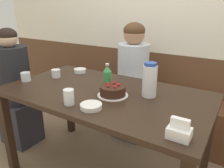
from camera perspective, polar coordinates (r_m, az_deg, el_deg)
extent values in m
cube|color=brown|center=(2.61, 10.99, -1.34)|extent=(4.80, 0.04, 0.87)
cube|color=#56331E|center=(2.50, 8.82, -7.13)|extent=(1.96, 0.38, 0.48)
cube|color=black|center=(1.62, -2.12, -2.50)|extent=(1.52, 0.84, 0.03)
cube|color=black|center=(2.04, -25.47, -11.53)|extent=(0.06, 0.06, 0.73)
cube|color=black|center=(2.45, -11.03, -4.60)|extent=(0.06, 0.06, 0.73)
cube|color=black|center=(1.90, 23.71, -13.76)|extent=(0.06, 0.06, 0.73)
cylinder|color=white|center=(1.54, 0.20, -2.94)|extent=(0.22, 0.22, 0.01)
cylinder|color=#381E14|center=(1.52, 0.20, -1.69)|extent=(0.18, 0.18, 0.07)
sphere|color=red|center=(1.47, 0.78, -0.67)|extent=(0.02, 0.02, 0.02)
sphere|color=red|center=(1.51, 1.77, -0.13)|extent=(0.02, 0.02, 0.02)
sphere|color=red|center=(1.55, 0.60, 0.34)|extent=(0.02, 0.02, 0.02)
sphere|color=red|center=(1.53, -1.09, 0.13)|extent=(0.02, 0.02, 0.02)
sphere|color=red|center=(1.48, -1.03, -0.50)|extent=(0.02, 0.02, 0.02)
cylinder|color=white|center=(1.52, 9.80, 0.73)|extent=(0.10, 0.10, 0.22)
cylinder|color=#28479E|center=(1.48, 10.07, 5.14)|extent=(0.08, 0.08, 0.02)
cylinder|color=#388E4C|center=(1.68, -1.22, 1.21)|extent=(0.06, 0.06, 0.13)
cone|color=#388E4C|center=(1.65, -1.24, 4.08)|extent=(0.06, 0.06, 0.05)
cylinder|color=silver|center=(1.64, -1.24, 5.13)|extent=(0.03, 0.03, 0.01)
cube|color=white|center=(1.11, 17.11, -12.14)|extent=(0.11, 0.08, 0.05)
cube|color=white|center=(1.08, 17.39, -9.76)|extent=(0.09, 0.03, 0.05)
cylinder|color=white|center=(1.35, -5.49, -5.77)|extent=(0.14, 0.14, 0.03)
cylinder|color=white|center=(2.09, -8.35, 3.48)|extent=(0.11, 0.11, 0.04)
cylinder|color=silver|center=(1.41, -11.20, -3.34)|extent=(0.07, 0.07, 0.10)
cylinder|color=silver|center=(1.99, -14.44, 2.70)|extent=(0.08, 0.08, 0.07)
cylinder|color=silver|center=(1.97, -21.59, 1.80)|extent=(0.08, 0.08, 0.07)
cube|color=#33333D|center=(2.49, -22.72, -9.01)|extent=(0.34, 0.30, 0.45)
cylinder|color=black|center=(2.31, -24.34, 2.06)|extent=(0.31, 0.31, 0.55)
sphere|color=beige|center=(2.24, -25.62, 10.73)|extent=(0.17, 0.17, 0.17)
ellipsoid|color=black|center=(2.23, -25.74, 11.48)|extent=(0.17, 0.17, 0.13)
cube|color=#33333D|center=(2.42, 5.10, -8.24)|extent=(0.30, 0.34, 0.45)
cylinder|color=silver|center=(2.23, 5.49, 3.28)|extent=(0.31, 0.31, 0.56)
sphere|color=#A87A5B|center=(2.16, 5.81, 12.79)|extent=(0.20, 0.20, 0.20)
ellipsoid|color=#4C331E|center=(2.15, 5.85, 13.73)|extent=(0.21, 0.21, 0.15)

